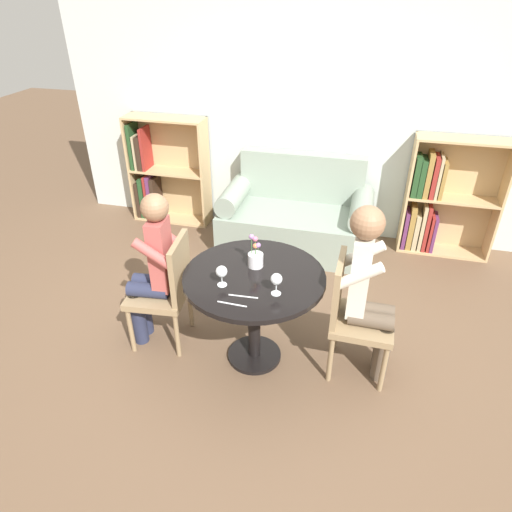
# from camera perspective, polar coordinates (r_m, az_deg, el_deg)

# --- Properties ---
(ground_plane) EXTENTS (16.00, 16.00, 0.00)m
(ground_plane) POSITION_cam_1_polar(r_m,az_deg,el_deg) (3.54, -0.20, -12.39)
(ground_plane) COLOR brown
(back_wall) EXTENTS (5.20, 0.05, 2.70)m
(back_wall) POSITION_cam_1_polar(r_m,az_deg,el_deg) (4.81, 6.57, 18.10)
(back_wall) COLOR silver
(back_wall) RESTS_ON ground_plane
(round_table) EXTENTS (0.97, 0.97, 0.74)m
(round_table) POSITION_cam_1_polar(r_m,az_deg,el_deg) (3.15, -0.22, -4.51)
(round_table) COLOR black
(round_table) RESTS_ON ground_plane
(couch) EXTENTS (1.51, 0.80, 0.92)m
(couch) POSITION_cam_1_polar(r_m,az_deg,el_deg) (4.77, 5.05, 4.74)
(couch) COLOR gray
(couch) RESTS_ON ground_plane
(bookshelf_left) EXTENTS (0.88, 0.28, 1.19)m
(bookshelf_left) POSITION_cam_1_polar(r_m,az_deg,el_deg) (5.37, -11.84, 10.09)
(bookshelf_left) COLOR tan
(bookshelf_left) RESTS_ON ground_plane
(bookshelf_right) EXTENTS (0.88, 0.28, 1.19)m
(bookshelf_right) POSITION_cam_1_polar(r_m,az_deg,el_deg) (4.92, 21.79, 6.51)
(bookshelf_right) COLOR tan
(bookshelf_right) RESTS_ON ground_plane
(chair_left) EXTENTS (0.46, 0.46, 0.90)m
(chair_left) POSITION_cam_1_polar(r_m,az_deg,el_deg) (3.44, -11.08, -3.87)
(chair_left) COLOR #937A56
(chair_left) RESTS_ON ground_plane
(chair_right) EXTENTS (0.43, 0.43, 0.90)m
(chair_right) POSITION_cam_1_polar(r_m,az_deg,el_deg) (3.21, 12.00, -6.89)
(chair_right) COLOR #937A56
(chair_right) RESTS_ON ground_plane
(person_left) EXTENTS (0.44, 0.37, 1.24)m
(person_left) POSITION_cam_1_polar(r_m,az_deg,el_deg) (3.38, -12.84, -1.60)
(person_left) COLOR #282D47
(person_left) RESTS_ON ground_plane
(person_right) EXTENTS (0.42, 0.34, 1.29)m
(person_right) POSITION_cam_1_polar(r_m,az_deg,el_deg) (3.09, 13.97, -4.13)
(person_right) COLOR brown
(person_right) RESTS_ON ground_plane
(wine_glass_left) EXTENTS (0.08, 0.08, 0.14)m
(wine_glass_left) POSITION_cam_1_polar(r_m,az_deg,el_deg) (2.93, -4.33, -2.03)
(wine_glass_left) COLOR white
(wine_glass_left) RESTS_ON round_table
(wine_glass_right) EXTENTS (0.07, 0.07, 0.15)m
(wine_glass_right) POSITION_cam_1_polar(r_m,az_deg,el_deg) (2.84, 2.57, -2.99)
(wine_glass_right) COLOR white
(wine_glass_right) RESTS_ON round_table
(flower_vase) EXTENTS (0.11, 0.11, 0.25)m
(flower_vase) POSITION_cam_1_polar(r_m,az_deg,el_deg) (3.13, -0.06, -0.17)
(flower_vase) COLOR silver
(flower_vase) RESTS_ON round_table
(knife_left_setting) EXTENTS (0.19, 0.02, 0.00)m
(knife_left_setting) POSITION_cam_1_polar(r_m,az_deg,el_deg) (2.87, -1.61, -5.07)
(knife_left_setting) COLOR silver
(knife_left_setting) RESTS_ON round_table
(fork_left_setting) EXTENTS (0.19, 0.02, 0.00)m
(fork_left_setting) POSITION_cam_1_polar(r_m,az_deg,el_deg) (2.81, -3.01, -6.02)
(fork_left_setting) COLOR silver
(fork_left_setting) RESTS_ON round_table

